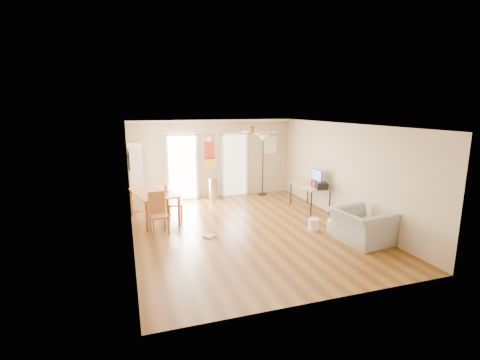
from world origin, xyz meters
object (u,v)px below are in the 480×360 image
object	(u,v)px
dining_chair_right_a	(173,199)
wastebasket_b	(332,226)
dining_chair_right_b	(175,202)
wastebasket_a	(313,224)
computer_desk	(309,197)
bookshelf	(136,176)
dining_chair_near	(159,214)
armchair	(361,226)
torchiere_lamp	(263,165)
trash_can	(214,189)
printer	(321,186)
dining_table	(154,207)

from	to	relation	value
dining_chair_right_a	wastebasket_b	distance (m)	4.43
dining_chair_right_b	wastebasket_a	xyz separation A→B (m)	(3.15, -1.94, -0.34)
dining_chair_right_a	dining_chair_right_b	size ratio (longest dim) A/B	0.96
dining_chair_right_b	computer_desk	distance (m)	3.97
bookshelf	dining_chair_right_a	bearing A→B (deg)	-32.52
dining_chair_near	armchair	distance (m)	4.72
dining_chair_near	torchiere_lamp	bearing A→B (deg)	29.52
armchair	trash_can	bearing A→B (deg)	18.37
dining_chair_right_b	wastebasket_b	xyz separation A→B (m)	(3.54, -2.18, -0.33)
dining_chair_right_b	dining_chair_right_a	bearing A→B (deg)	11.30
wastebasket_b	dining_chair_near	bearing A→B (deg)	163.84
dining_chair_right_a	armchair	xyz separation A→B (m)	(3.75, -3.48, -0.08)
dining_chair_right_b	armchair	xyz separation A→B (m)	(3.75, -3.01, -0.10)
dining_chair_right_b	printer	distance (m)	4.13
torchiere_lamp	wastebasket_b	xyz separation A→B (m)	(0.23, -4.03, -0.89)
dining_table	computer_desk	distance (m)	4.52
dining_chair_right_a	printer	size ratio (longest dim) A/B	2.55
wastebasket_a	wastebasket_b	distance (m)	0.45
dining_table	wastebasket_b	world-z (taller)	dining_table
computer_desk	dining_chair_near	bearing A→B (deg)	-170.63
dining_table	dining_chair_right_a	xyz separation A→B (m)	(0.55, 0.43, 0.07)
wastebasket_b	dining_table	bearing A→B (deg)	151.43
dining_table	torchiere_lamp	world-z (taller)	torchiere_lamp
trash_can	armchair	distance (m)	5.28
torchiere_lamp	wastebasket_b	size ratio (longest dim) A/B	6.90
bookshelf	wastebasket_b	bearing A→B (deg)	-24.00
dining_chair_near	wastebasket_a	xyz separation A→B (m)	(3.67, -0.94, -0.36)
bookshelf	dining_table	size ratio (longest dim) A/B	1.22
dining_chair_right_a	computer_desk	distance (m)	4.03
dining_table	dining_chair_right_b	distance (m)	0.56
dining_table	dining_chair_right_a	size ratio (longest dim) A/B	1.71
dining_table	trash_can	bearing A→B (deg)	39.91
dining_chair_right_b	bookshelf	bearing A→B (deg)	43.02
bookshelf	printer	distance (m)	5.48
dining_table	computer_desk	size ratio (longest dim) A/B	1.18
trash_can	bookshelf	bearing A→B (deg)	-174.01
bookshelf	wastebasket_a	world-z (taller)	bookshelf
trash_can	armchair	bearing A→B (deg)	-65.01
dining_table	torchiere_lamp	bearing A→B (deg)	25.12
dining_table	dining_chair_right_a	world-z (taller)	dining_chair_right_a
bookshelf	printer	size ratio (longest dim) A/B	5.30
bookshelf	wastebasket_a	distance (m)	5.42
bookshelf	armchair	xyz separation A→B (m)	(4.69, -4.52, -0.59)
bookshelf	dining_chair_right_b	size ratio (longest dim) A/B	2.00
trash_can	wastebasket_a	bearing A→B (deg)	-66.31
dining_table	dining_chair_right_a	bearing A→B (deg)	38.01
trash_can	computer_desk	world-z (taller)	computer_desk
dining_table	computer_desk	xyz separation A→B (m)	(4.51, -0.31, -0.04)
dining_table	dining_chair_near	world-z (taller)	dining_chair_near
trash_can	dining_table	bearing A→B (deg)	-140.09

